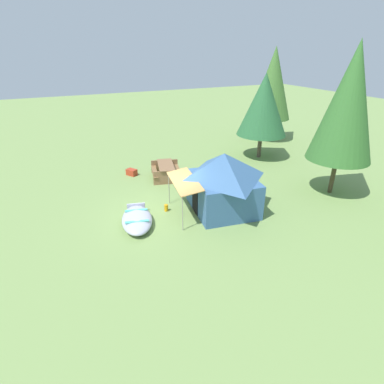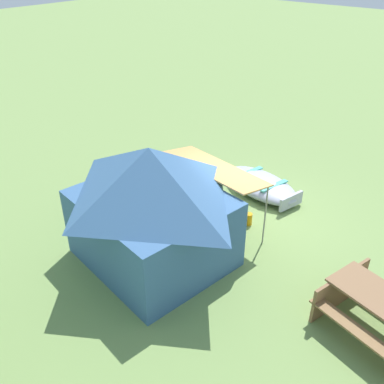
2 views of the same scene
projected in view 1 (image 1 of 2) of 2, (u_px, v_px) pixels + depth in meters
name	position (u px, v px, depth m)	size (l,w,h in m)	color
ground_plane	(164.00, 212.00, 13.70)	(80.00, 80.00, 0.00)	#769450
beached_rowboat	(137.00, 219.00, 12.66)	(2.61, 1.76, 0.47)	#A7A9BE
canvas_cabin_tent	(223.00, 181.00, 13.41)	(3.55, 4.03, 2.65)	#3A6192
picnic_table	(166.00, 169.00, 17.10)	(2.29, 1.99, 0.80)	#866040
cooler_box	(132.00, 172.00, 17.60)	(0.58, 0.37, 0.36)	#B4371F
fuel_can	(166.00, 208.00, 13.76)	(0.17, 0.17, 0.31)	orange
pine_tree_back_left	(348.00, 103.00, 13.72)	(2.96, 2.96, 7.06)	#443925
pine_tree_back_right	(273.00, 84.00, 22.68)	(3.02, 3.02, 6.81)	brown
pine_tree_far_center	(264.00, 105.00, 19.15)	(3.16, 3.16, 5.33)	brown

